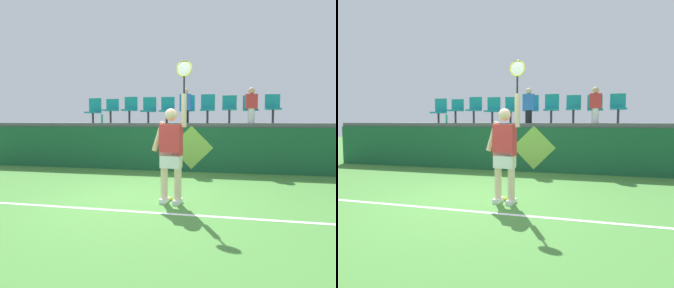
% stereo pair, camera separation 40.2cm
% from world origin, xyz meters
% --- Properties ---
extents(ground_plane, '(40.00, 40.00, 0.00)m').
position_xyz_m(ground_plane, '(0.00, 0.00, 0.00)').
color(ground_plane, '#478438').
extents(court_back_wall, '(12.39, 0.20, 1.30)m').
position_xyz_m(court_back_wall, '(0.00, 3.39, 0.65)').
color(court_back_wall, '#195633').
rests_on(court_back_wall, ground_plane).
extents(spectator_platform, '(12.39, 2.63, 0.12)m').
position_xyz_m(spectator_platform, '(0.00, 4.65, 1.36)').
color(spectator_platform, '#56565B').
rests_on(spectator_platform, court_back_wall).
extents(court_baseline_stripe, '(11.15, 0.08, 0.01)m').
position_xyz_m(court_baseline_stripe, '(0.00, -0.65, 0.00)').
color(court_baseline_stripe, white).
rests_on(court_baseline_stripe, ground_plane).
extents(tennis_player, '(0.75, 0.31, 2.53)m').
position_xyz_m(tennis_player, '(0.61, -0.03, 0.96)').
color(tennis_player, white).
rests_on(tennis_player, ground_plane).
extents(tennis_ball, '(0.07, 0.07, 0.07)m').
position_xyz_m(tennis_ball, '(0.57, 0.15, 0.03)').
color(tennis_ball, '#D1E533').
rests_on(tennis_ball, ground_plane).
extents(water_bottle, '(0.07, 0.07, 0.28)m').
position_xyz_m(water_bottle, '(-2.33, 3.57, 1.56)').
color(water_bottle, '#26B272').
rests_on(water_bottle, spectator_platform).
extents(stadium_chair_0, '(0.44, 0.42, 0.84)m').
position_xyz_m(stadium_chair_0, '(-2.88, 4.16, 1.87)').
color(stadium_chair_0, '#38383D').
rests_on(stadium_chair_0, spectator_platform).
extents(stadium_chair_1, '(0.44, 0.42, 0.81)m').
position_xyz_m(stadium_chair_1, '(-2.25, 4.14, 1.89)').
color(stadium_chair_1, '#38383D').
rests_on(stadium_chair_1, spectator_platform).
extents(stadium_chair_2, '(0.44, 0.42, 0.87)m').
position_xyz_m(stadium_chair_2, '(-1.59, 4.15, 1.91)').
color(stadium_chair_2, '#38383D').
rests_on(stadium_chair_2, spectator_platform).
extents(stadium_chair_3, '(0.44, 0.42, 0.85)m').
position_xyz_m(stadium_chair_3, '(-0.94, 4.15, 1.89)').
color(stadium_chair_3, '#38383D').
rests_on(stadium_chair_3, spectator_platform).
extents(stadium_chair_4, '(0.44, 0.42, 0.85)m').
position_xyz_m(stadium_chair_4, '(-0.33, 4.15, 1.89)').
color(stadium_chair_4, '#38383D').
rests_on(stadium_chair_4, spectator_platform).
extents(stadium_chair_5, '(0.44, 0.42, 0.89)m').
position_xyz_m(stadium_chair_5, '(0.33, 4.16, 1.91)').
color(stadium_chair_5, '#38383D').
rests_on(stadium_chair_5, spectator_platform).
extents(stadium_chair_6, '(0.44, 0.42, 0.91)m').
position_xyz_m(stadium_chair_6, '(0.97, 4.16, 1.92)').
color(stadium_chair_6, '#38383D').
rests_on(stadium_chair_6, spectator_platform).
extents(stadium_chair_7, '(0.44, 0.42, 0.86)m').
position_xyz_m(stadium_chair_7, '(1.64, 4.15, 1.91)').
color(stadium_chair_7, '#38383D').
rests_on(stadium_chair_7, spectator_platform).
extents(stadium_chair_8, '(0.44, 0.42, 0.85)m').
position_xyz_m(stadium_chair_8, '(2.27, 4.15, 1.90)').
color(stadium_chair_8, '#38383D').
rests_on(stadium_chair_8, spectator_platform).
extents(stadium_chair_9, '(0.44, 0.42, 0.88)m').
position_xyz_m(stadium_chair_9, '(2.92, 4.15, 1.92)').
color(stadium_chair_9, '#38383D').
rests_on(stadium_chair_9, spectator_platform).
extents(spectator_0, '(0.34, 0.20, 1.04)m').
position_xyz_m(spectator_0, '(2.27, 3.75, 1.96)').
color(spectator_0, white).
rests_on(spectator_0, spectator_platform).
extents(spectator_1, '(0.34, 0.20, 1.05)m').
position_xyz_m(spectator_1, '(0.33, 3.71, 1.97)').
color(spectator_1, black).
rests_on(spectator_1, spectator_platform).
extents(wall_signage_mount, '(1.27, 0.01, 1.35)m').
position_xyz_m(wall_signage_mount, '(0.57, 3.29, 0.00)').
color(wall_signage_mount, '#195633').
rests_on(wall_signage_mount, ground_plane).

